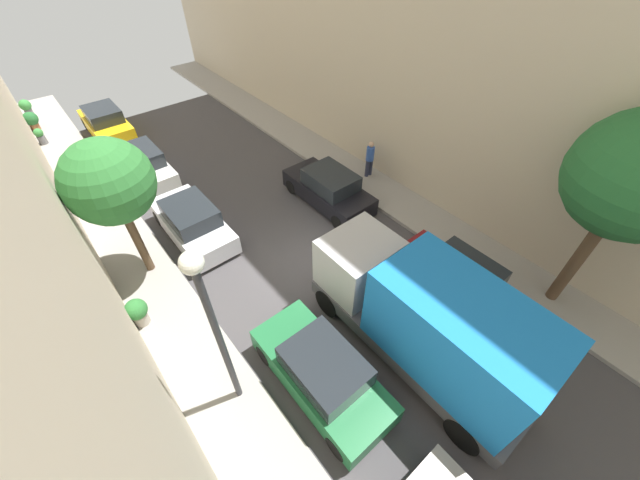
% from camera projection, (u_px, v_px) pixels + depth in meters
% --- Properties ---
extents(ground, '(32.00, 32.00, 0.00)m').
position_uv_depth(ground, '(311.00, 260.00, 13.42)').
color(ground, '#423F42').
extents(sidewalk_left, '(2.00, 44.00, 0.15)m').
position_uv_depth(sidewalk_left, '(183.00, 335.00, 11.09)').
color(sidewalk_left, gray).
rests_on(sidewalk_left, ground).
extents(sidewalk_right, '(2.00, 44.00, 0.15)m').
position_uv_depth(sidewalk_right, '(402.00, 204.00, 15.65)').
color(sidewalk_right, gray).
rests_on(sidewalk_right, ground).
extents(parked_car_left_2, '(1.78, 4.20, 1.57)m').
position_uv_depth(parked_car_left_2, '(322.00, 372.00, 9.57)').
color(parked_car_left_2, '#1E6638').
rests_on(parked_car_left_2, ground).
extents(parked_car_left_3, '(1.78, 4.20, 1.57)m').
position_uv_depth(parked_car_left_3, '(192.00, 222.00, 13.82)').
color(parked_car_left_3, silver).
rests_on(parked_car_left_3, ground).
extents(parked_car_left_4, '(1.78, 4.20, 1.57)m').
position_uv_depth(parked_car_left_4, '(143.00, 165.00, 16.65)').
color(parked_car_left_4, white).
rests_on(parked_car_left_4, ground).
extents(parked_car_left_5, '(1.78, 4.20, 1.57)m').
position_uv_depth(parked_car_left_5, '(106.00, 123.00, 19.62)').
color(parked_car_left_5, gold).
rests_on(parked_car_left_5, ground).
extents(parked_car_right_1, '(1.78, 4.20, 1.57)m').
position_uv_depth(parked_car_right_1, '(457.00, 280.00, 11.80)').
color(parked_car_right_1, maroon).
rests_on(parked_car_right_1, ground).
extents(parked_car_right_2, '(1.78, 4.20, 1.57)m').
position_uv_depth(parked_car_right_2, '(329.00, 189.00, 15.35)').
color(parked_car_right_2, black).
rests_on(parked_car_right_2, ground).
extents(delivery_truck, '(2.26, 6.60, 3.38)m').
position_uv_depth(delivery_truck, '(427.00, 320.00, 9.47)').
color(delivery_truck, '#4C4C51').
rests_on(delivery_truck, ground).
extents(pedestrian, '(0.40, 0.36, 1.72)m').
position_uv_depth(pedestrian, '(370.00, 158.00, 16.44)').
color(pedestrian, '#2D334C').
rests_on(pedestrian, sidewalk_right).
extents(street_tree_0, '(2.55, 2.55, 4.97)m').
position_uv_depth(street_tree_0, '(109.00, 183.00, 10.37)').
color(street_tree_0, brown).
rests_on(street_tree_0, sidewalk_left).
extents(street_tree_1, '(3.26, 3.26, 6.37)m').
position_uv_depth(street_tree_1, '(637.00, 178.00, 8.77)').
color(street_tree_1, brown).
rests_on(street_tree_1, sidewalk_right).
extents(potted_plant_0, '(0.62, 0.62, 0.91)m').
position_uv_depth(potted_plant_0, '(26.00, 106.00, 21.20)').
color(potted_plant_0, slate).
rests_on(potted_plant_0, sidewalk_left).
extents(potted_plant_1, '(0.44, 0.44, 0.84)m').
position_uv_depth(potted_plant_1, '(40.00, 136.00, 18.86)').
color(potted_plant_1, slate).
rests_on(potted_plant_1, sidewalk_left).
extents(potted_plant_3, '(0.72, 0.72, 0.99)m').
position_uv_depth(potted_plant_3, '(31.00, 120.00, 19.89)').
color(potted_plant_3, brown).
rests_on(potted_plant_3, sidewalk_left).
extents(potted_plant_4, '(0.66, 0.66, 1.00)m').
position_uv_depth(potted_plant_4, '(137.00, 311.00, 10.94)').
color(potted_plant_4, '#B2A899').
rests_on(potted_plant_4, sidewalk_left).
extents(lamp_post, '(0.44, 0.44, 5.43)m').
position_uv_depth(lamp_post, '(212.00, 318.00, 7.24)').
color(lamp_post, '#333338').
rests_on(lamp_post, sidewalk_left).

